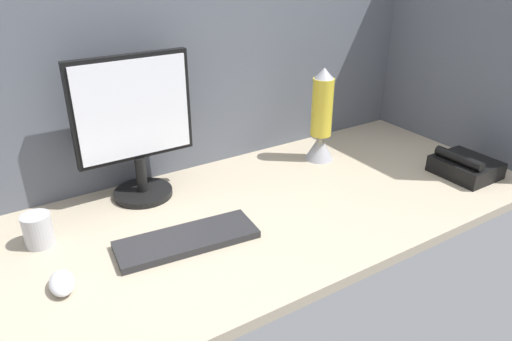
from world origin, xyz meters
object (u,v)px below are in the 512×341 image
(monitor, at_px, (135,124))
(lava_lamp, at_px, (321,122))
(mug_steel, at_px, (38,230))
(keyboard, at_px, (187,239))
(desk_phone, at_px, (465,166))
(mouse, at_px, (62,283))

(monitor, xyz_separation_m, lava_lamp, (0.64, -0.08, -0.09))
(monitor, height_order, mug_steel, monitor)
(mug_steel, relative_size, lava_lamp, 0.26)
(keyboard, height_order, desk_phone, desk_phone)
(lava_lamp, height_order, desk_phone, lava_lamp)
(mouse, relative_size, desk_phone, 0.50)
(mouse, bearing_deg, lava_lamp, 20.39)
(mouse, relative_size, mug_steel, 1.09)
(monitor, height_order, desk_phone, monitor)
(desk_phone, bearing_deg, mug_steel, 165.57)
(monitor, height_order, lava_lamp, monitor)
(keyboard, distance_m, mouse, 0.32)
(keyboard, relative_size, desk_phone, 1.94)
(monitor, bearing_deg, mouse, -133.27)
(mug_steel, xyz_separation_m, desk_phone, (1.30, -0.33, -0.01))
(keyboard, xyz_separation_m, lava_lamp, (0.64, 0.24, 0.13))
(monitor, bearing_deg, desk_phone, -24.85)
(mug_steel, bearing_deg, desk_phone, -14.43)
(mouse, height_order, mug_steel, mug_steel)
(mug_steel, bearing_deg, keyboard, -31.36)
(mouse, bearing_deg, keyboard, 8.56)
(mouse, bearing_deg, monitor, 52.36)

